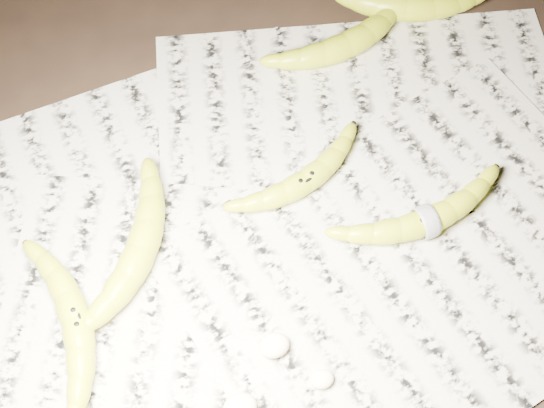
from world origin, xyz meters
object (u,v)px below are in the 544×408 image
object	(u,v)px
banana_taped	(426,220)
banana_upper_b	(406,6)
banana_left_a	(75,321)
banana_left_b	(140,250)
banana_upper_a	(346,44)
banana_center	(305,180)

from	to	relation	value
banana_taped	banana_upper_b	world-z (taller)	banana_upper_b
banana_left_a	banana_left_b	world-z (taller)	banana_left_b
banana_upper_a	banana_upper_b	world-z (taller)	banana_upper_b
banana_left_a	banana_taped	bearing A→B (deg)	-92.28
banana_left_a	banana_center	xyz separation A→B (m)	(0.31, 0.08, -0.00)
banana_left_b	banana_taped	distance (m)	0.34
banana_left_a	banana_upper_b	xyz separation A→B (m)	(0.55, 0.30, 0.00)
banana_left_a	banana_upper_b	size ratio (longest dim) A/B	1.02
banana_left_b	banana_upper_a	bearing A→B (deg)	-23.61
banana_upper_a	banana_upper_b	xyz separation A→B (m)	(0.11, 0.03, 0.00)
banana_taped	banana_upper_b	bearing A→B (deg)	66.93
banana_left_a	banana_center	bearing A→B (deg)	-74.57
banana_center	banana_upper_b	xyz separation A→B (m)	(0.24, 0.21, 0.00)
banana_left_a	banana_upper_a	xyz separation A→B (m)	(0.44, 0.26, 0.00)
banana_left_b	banana_center	xyz separation A→B (m)	(0.22, 0.02, -0.00)
banana_left_a	banana_center	size ratio (longest dim) A/B	1.16
banana_center	banana_upper_b	bearing A→B (deg)	25.86
banana_left_b	banana_left_a	bearing A→B (deg)	159.00
banana_center	banana_left_b	bearing A→B (deg)	169.93
banana_left_b	banana_upper_b	xyz separation A→B (m)	(0.45, 0.24, 0.00)
banana_center	banana_taped	world-z (taller)	banana_taped
banana_center	banana_taped	bearing A→B (deg)	-57.72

